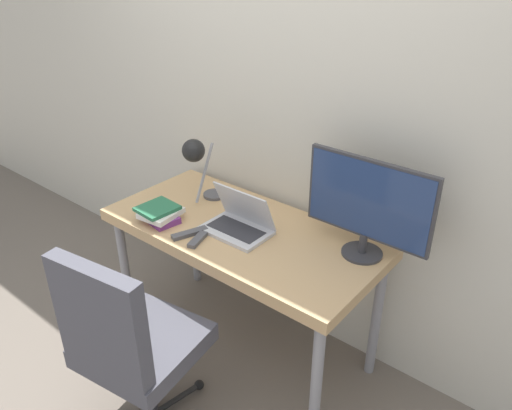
# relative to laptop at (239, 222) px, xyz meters

# --- Properties ---
(ground_plane) EXTENTS (12.00, 12.00, 0.00)m
(ground_plane) POSITION_rel_laptop_xyz_m (-0.01, -0.30, -0.82)
(ground_plane) COLOR #70665B
(wall_back) EXTENTS (8.00, 0.05, 2.60)m
(wall_back) POSITION_rel_laptop_xyz_m (-0.01, 0.43, 0.48)
(wall_back) COLOR beige
(wall_back) RESTS_ON ground_plane
(desk) EXTENTS (1.41, 0.67, 0.77)m
(desk) POSITION_rel_laptop_xyz_m (-0.01, 0.03, -0.12)
(desk) COLOR tan
(desk) RESTS_ON ground_plane
(laptop) EXTENTS (0.33, 0.22, 0.22)m
(laptop) POSITION_rel_laptop_xyz_m (0.00, 0.00, 0.00)
(laptop) COLOR silver
(laptop) RESTS_ON desk
(monitor) EXTENTS (0.59, 0.19, 0.46)m
(monitor) POSITION_rel_laptop_xyz_m (0.57, 0.20, 0.21)
(monitor) COLOR #333338
(monitor) RESTS_ON desk
(desk_lamp) EXTENTS (0.13, 0.26, 0.37)m
(desk_lamp) POSITION_rel_laptop_xyz_m (-0.35, 0.08, 0.22)
(desk_lamp) COLOR #4C4C51
(desk_lamp) RESTS_ON desk
(office_chair) EXTENTS (0.55, 0.56, 1.00)m
(office_chair) POSITION_rel_laptop_xyz_m (-0.01, -0.70, -0.26)
(office_chair) COLOR black
(office_chair) RESTS_ON ground_plane
(book_stack) EXTENTS (0.22, 0.20, 0.08)m
(book_stack) POSITION_rel_laptop_xyz_m (-0.38, -0.18, -0.01)
(book_stack) COLOR #753384
(book_stack) RESTS_ON desk
(tv_remote) EXTENTS (0.10, 0.18, 0.02)m
(tv_remote) POSITION_rel_laptop_xyz_m (-0.16, -0.18, -0.04)
(tv_remote) COLOR #4C4C51
(tv_remote) RESTS_ON desk
(media_remote) EXTENTS (0.08, 0.14, 0.02)m
(media_remote) POSITION_rel_laptop_xyz_m (-0.09, -0.20, -0.04)
(media_remote) COLOR #4C4C51
(media_remote) RESTS_ON desk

